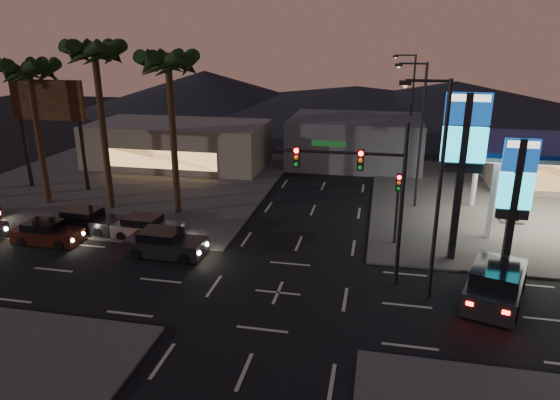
% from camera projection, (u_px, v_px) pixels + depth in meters
% --- Properties ---
extents(ground, '(140.00, 140.00, 0.00)m').
position_uv_depth(ground, '(278.00, 293.00, 23.78)').
color(ground, black).
rests_on(ground, ground).
extents(corner_lot_ne, '(24.00, 24.00, 0.12)m').
position_uv_depth(corner_lot_ne, '(543.00, 206.00, 35.58)').
color(corner_lot_ne, '#47443F').
rests_on(corner_lot_ne, ground).
extents(corner_lot_nw, '(24.00, 24.00, 0.12)m').
position_uv_depth(corner_lot_nw, '(130.00, 181.00, 41.69)').
color(corner_lot_nw, '#47443F').
rests_on(corner_lot_nw, ground).
extents(convenience_store, '(10.00, 6.00, 4.00)m').
position_uv_depth(convenience_store, '(556.00, 164.00, 39.24)').
color(convenience_store, '#726B5B').
rests_on(convenience_store, ground).
extents(pylon_sign_tall, '(2.20, 0.35, 9.00)m').
position_uv_depth(pylon_sign_tall, '(464.00, 145.00, 25.26)').
color(pylon_sign_tall, black).
rests_on(pylon_sign_tall, ground).
extents(pylon_sign_short, '(1.60, 0.35, 7.00)m').
position_uv_depth(pylon_sign_short, '(516.00, 186.00, 24.40)').
color(pylon_sign_short, black).
rests_on(pylon_sign_short, ground).
extents(traffic_signal_mast, '(6.10, 0.39, 8.00)m').
position_uv_depth(traffic_signal_mast, '(365.00, 180.00, 23.26)').
color(traffic_signal_mast, black).
rests_on(traffic_signal_mast, ground).
extents(pedestal_signal, '(0.32, 0.39, 4.30)m').
position_uv_depth(pedestal_signal, '(398.00, 197.00, 28.30)').
color(pedestal_signal, black).
rests_on(pedestal_signal, ground).
extents(streetlight_near, '(2.14, 0.25, 10.00)m').
position_uv_depth(streetlight_near, '(436.00, 180.00, 21.61)').
color(streetlight_near, black).
rests_on(streetlight_near, ground).
extents(streetlight_mid, '(2.14, 0.25, 10.00)m').
position_uv_depth(streetlight_mid, '(418.00, 128.00, 33.70)').
color(streetlight_mid, black).
rests_on(streetlight_mid, ground).
extents(streetlight_far, '(2.14, 0.25, 10.00)m').
position_uv_depth(streetlight_far, '(410.00, 102.00, 46.71)').
color(streetlight_far, black).
rests_on(streetlight_far, ground).
extents(palm_a, '(4.41, 4.41, 10.86)m').
position_uv_depth(palm_a, '(169.00, 73.00, 31.35)').
color(palm_a, black).
rests_on(palm_a, ground).
extents(palm_b, '(4.41, 4.41, 11.46)m').
position_uv_depth(palm_b, '(96.00, 63.00, 32.14)').
color(palm_b, black).
rests_on(palm_b, ground).
extents(palm_c, '(4.41, 4.41, 10.26)m').
position_uv_depth(palm_c, '(30.00, 79.00, 33.43)').
color(palm_c, black).
rests_on(palm_c, ground).
extents(billboard, '(6.00, 0.30, 8.50)m').
position_uv_depth(billboard, '(48.00, 109.00, 37.78)').
color(billboard, black).
rests_on(billboard, ground).
extents(building_far_west, '(16.00, 8.00, 4.00)m').
position_uv_depth(building_far_west, '(179.00, 144.00, 46.27)').
color(building_far_west, '#726B5B').
rests_on(building_far_west, ground).
extents(building_far_mid, '(12.00, 9.00, 4.40)m').
position_uv_depth(building_far_mid, '(355.00, 141.00, 46.87)').
color(building_far_mid, '#4C4C51').
rests_on(building_far_mid, ground).
extents(hill_left, '(40.00, 40.00, 6.00)m').
position_uv_depth(hill_left, '(205.00, 89.00, 83.37)').
color(hill_left, black).
rests_on(hill_left, ground).
extents(hill_right, '(50.00, 50.00, 5.00)m').
position_uv_depth(hill_right, '(455.00, 98.00, 75.90)').
color(hill_right, black).
rests_on(hill_right, ground).
extents(hill_center, '(60.00, 60.00, 4.00)m').
position_uv_depth(hill_center, '(355.00, 99.00, 78.92)').
color(hill_center, black).
rests_on(hill_center, ground).
extents(car_lane_a_front, '(4.50, 1.97, 1.45)m').
position_uv_depth(car_lane_a_front, '(165.00, 244.00, 27.63)').
color(car_lane_a_front, black).
rests_on(car_lane_a_front, ground).
extents(car_lane_a_mid, '(4.07, 1.76, 1.32)m').
position_uv_depth(car_lane_a_mid, '(47.00, 233.00, 29.28)').
color(car_lane_a_mid, black).
rests_on(car_lane_a_mid, ground).
extents(car_lane_b_front, '(4.31, 2.01, 1.37)m').
position_uv_depth(car_lane_b_front, '(146.00, 228.00, 29.95)').
color(car_lane_b_front, slate).
rests_on(car_lane_b_front, ground).
extents(car_lane_b_mid, '(4.49, 2.14, 1.43)m').
position_uv_depth(car_lane_b_mid, '(86.00, 221.00, 31.03)').
color(car_lane_b_mid, black).
rests_on(car_lane_b_mid, ground).
extents(suv_station, '(3.74, 5.67, 1.76)m').
position_uv_depth(suv_station, '(496.00, 283.00, 22.94)').
color(suv_station, black).
rests_on(suv_station, ground).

